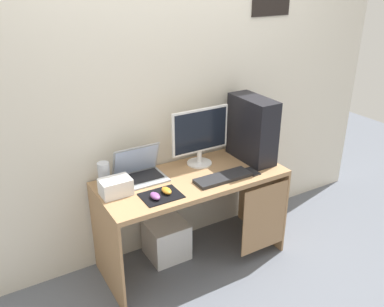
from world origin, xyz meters
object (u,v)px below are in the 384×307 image
pc_tower (252,129)px  mouse_right (155,196)px  laptop (139,172)px  keyboard (223,178)px  speaker (104,174)px  mouse_left (167,191)px  cell_phone (252,172)px  monitor (200,135)px  subwoofer (166,239)px  projector (116,187)px

pc_tower → mouse_right: 0.96m
laptop → keyboard: 0.59m
speaker → mouse_left: speaker is taller
cell_phone → monitor: bearing=129.4°
monitor → subwoofer: size_ratio=1.56×
monitor → subwoofer: bearing=-178.3°
laptop → projector: 0.26m
projector → subwoofer: 0.75m
keyboard → cell_phone: bearing=-4.2°
subwoofer → projector: bearing=-165.8°
mouse_left → subwoofer: size_ratio=0.32×
projector → mouse_right: (0.19, -0.18, -0.03)m
pc_tower → projector: 1.12m
projector → subwoofer: size_ratio=0.67×
projector → cell_phone: (0.97, -0.20, -0.05)m
keyboard → projector: bearing=166.1°
cell_phone → keyboard: bearing=175.8°
keyboard → mouse_right: bearing=-179.5°
pc_tower → projector: size_ratio=2.46×
pc_tower → monitor: 0.41m
pc_tower → cell_phone: size_ratio=3.78×
laptop → cell_phone: size_ratio=2.63×
pc_tower → speaker: 1.15m
monitor → speaker: (-0.73, 0.05, -0.15)m
pc_tower → laptop: size_ratio=1.44×
mouse_left → speaker: bearing=134.1°
subwoofer → keyboard: bearing=-41.3°
speaker → keyboard: 0.82m
projector → cell_phone: projector is taller
mouse_left → subwoofer: bearing=66.1°
laptop → mouse_left: laptop is taller
mouse_right → speaker: bearing=121.9°
speaker → mouse_left: size_ratio=1.75×
keyboard → mouse_right: mouse_right is taller
monitor → cell_phone: (0.25, -0.31, -0.23)m
speaker → mouse_right: bearing=-58.1°
projector → cell_phone: size_ratio=1.54×
pc_tower → keyboard: (-0.38, -0.18, -0.23)m
pc_tower → mouse_right: bearing=-168.7°
pc_tower → monitor: pc_tower is taller
subwoofer → monitor: bearing=1.7°
monitor → cell_phone: bearing=-50.6°
cell_phone → speaker: bearing=160.1°
mouse_left → mouse_right: same height
monitor → mouse_left: size_ratio=4.83×
laptop → subwoofer: (0.18, -0.03, -0.62)m
projector → mouse_right: size_ratio=2.08×
pc_tower → subwoofer: size_ratio=1.65×
projector → keyboard: size_ratio=0.48×
projector → mouse_left: size_ratio=2.08×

